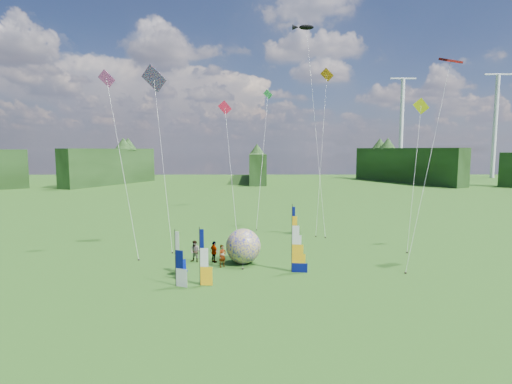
{
  "coord_description": "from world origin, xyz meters",
  "views": [
    {
      "loc": [
        -1.23,
        -22.73,
        8.36
      ],
      "look_at": [
        -1.0,
        4.0,
        5.5
      ],
      "focal_mm": 28.0,
      "sensor_mm": 36.0,
      "label": 1
    }
  ],
  "objects_px": {
    "side_banner_left": "(200,257)",
    "spectator_a": "(222,256)",
    "spectator_d": "(214,252)",
    "bol_inflatable": "(243,246)",
    "camp_chair": "(182,269)",
    "feather_banner_main": "(292,240)",
    "side_banner_far": "(175,259)",
    "kite_whale": "(315,115)",
    "spectator_b": "(195,251)",
    "spectator_c": "(179,261)"
  },
  "relations": [
    {
      "from": "camp_chair",
      "to": "spectator_d",
      "type": "bearing_deg",
      "value": 41.72
    },
    {
      "from": "spectator_c",
      "to": "kite_whale",
      "type": "height_order",
      "value": "kite_whale"
    },
    {
      "from": "feather_banner_main",
      "to": "bol_inflatable",
      "type": "relative_size",
      "value": 1.76
    },
    {
      "from": "feather_banner_main",
      "to": "spectator_c",
      "type": "bearing_deg",
      "value": -174.59
    },
    {
      "from": "side_banner_left",
      "to": "spectator_a",
      "type": "bearing_deg",
      "value": 78.75
    },
    {
      "from": "spectator_a",
      "to": "spectator_b",
      "type": "xyz_separation_m",
      "value": [
        -2.12,
        1.28,
        0.0
      ]
    },
    {
      "from": "feather_banner_main",
      "to": "bol_inflatable",
      "type": "xyz_separation_m",
      "value": [
        -3.35,
        2.19,
        -0.98
      ]
    },
    {
      "from": "feather_banner_main",
      "to": "spectator_c",
      "type": "relative_size",
      "value": 3.01
    },
    {
      "from": "spectator_a",
      "to": "camp_chair",
      "type": "xyz_separation_m",
      "value": [
        -2.45,
        -2.34,
        -0.24
      ]
    },
    {
      "from": "side_banner_left",
      "to": "spectator_c",
      "type": "height_order",
      "value": "side_banner_left"
    },
    {
      "from": "bol_inflatable",
      "to": "camp_chair",
      "type": "relative_size",
      "value": 2.27
    },
    {
      "from": "bol_inflatable",
      "to": "spectator_b",
      "type": "xyz_separation_m",
      "value": [
        -3.59,
        0.35,
        -0.48
      ]
    },
    {
      "from": "feather_banner_main",
      "to": "camp_chair",
      "type": "distance_m",
      "value": 7.55
    },
    {
      "from": "spectator_b",
      "to": "spectator_c",
      "type": "bearing_deg",
      "value": -85.36
    },
    {
      "from": "feather_banner_main",
      "to": "kite_whale",
      "type": "xyz_separation_m",
      "value": [
        3.95,
        16.28,
        9.68
      ]
    },
    {
      "from": "side_banner_far",
      "to": "spectator_b",
      "type": "relative_size",
      "value": 2.11
    },
    {
      "from": "feather_banner_main",
      "to": "spectator_d",
      "type": "height_order",
      "value": "feather_banner_main"
    },
    {
      "from": "spectator_a",
      "to": "camp_chair",
      "type": "height_order",
      "value": "spectator_a"
    },
    {
      "from": "kite_whale",
      "to": "side_banner_left",
      "type": "bearing_deg",
      "value": -140.07
    },
    {
      "from": "feather_banner_main",
      "to": "side_banner_left",
      "type": "relative_size",
      "value": 1.28
    },
    {
      "from": "side_banner_left",
      "to": "spectator_d",
      "type": "bearing_deg",
      "value": 90.03
    },
    {
      "from": "spectator_a",
      "to": "spectator_d",
      "type": "relative_size",
      "value": 1.01
    },
    {
      "from": "bol_inflatable",
      "to": "camp_chair",
      "type": "bearing_deg",
      "value": -140.16
    },
    {
      "from": "side_banner_left",
      "to": "camp_chair",
      "type": "height_order",
      "value": "side_banner_left"
    },
    {
      "from": "spectator_c",
      "to": "kite_whale",
      "type": "distance_m",
      "value": 22.87
    },
    {
      "from": "side_banner_far",
      "to": "bol_inflatable",
      "type": "distance_m",
      "value": 6.36
    },
    {
      "from": "spectator_d",
      "to": "kite_whale",
      "type": "distance_m",
      "value": 20.16
    },
    {
      "from": "bol_inflatable",
      "to": "spectator_b",
      "type": "distance_m",
      "value": 3.64
    },
    {
      "from": "feather_banner_main",
      "to": "side_banner_far",
      "type": "distance_m",
      "value": 7.88
    },
    {
      "from": "spectator_a",
      "to": "spectator_b",
      "type": "height_order",
      "value": "same"
    },
    {
      "from": "bol_inflatable",
      "to": "spectator_d",
      "type": "height_order",
      "value": "bol_inflatable"
    },
    {
      "from": "feather_banner_main",
      "to": "kite_whale",
      "type": "bearing_deg",
      "value": 82.5
    },
    {
      "from": "side_banner_left",
      "to": "bol_inflatable",
      "type": "bearing_deg",
      "value": 66.36
    },
    {
      "from": "spectator_c",
      "to": "side_banner_left",
      "type": "bearing_deg",
      "value": -149.17
    },
    {
      "from": "side_banner_left",
      "to": "spectator_a",
      "type": "xyz_separation_m",
      "value": [
        1.08,
        3.86,
        -0.96
      ]
    },
    {
      "from": "side_banner_left",
      "to": "spectator_b",
      "type": "distance_m",
      "value": 5.33
    },
    {
      "from": "camp_chair",
      "to": "side_banner_far",
      "type": "bearing_deg",
      "value": -115.32
    },
    {
      "from": "camp_chair",
      "to": "kite_whale",
      "type": "xyz_separation_m",
      "value": [
        11.23,
        17.36,
        11.38
      ]
    },
    {
      "from": "side_banner_left",
      "to": "bol_inflatable",
      "type": "height_order",
      "value": "side_banner_left"
    },
    {
      "from": "spectator_b",
      "to": "spectator_c",
      "type": "xyz_separation_m",
      "value": [
        -0.76,
        -2.45,
        -0.06
      ]
    },
    {
      "from": "kite_whale",
      "to": "spectator_b",
      "type": "bearing_deg",
      "value": -150.92
    },
    {
      "from": "bol_inflatable",
      "to": "feather_banner_main",
      "type": "bearing_deg",
      "value": -33.2
    },
    {
      "from": "spectator_b",
      "to": "spectator_d",
      "type": "height_order",
      "value": "spectator_b"
    },
    {
      "from": "spectator_d",
      "to": "camp_chair",
      "type": "bearing_deg",
      "value": 114.62
    },
    {
      "from": "spectator_c",
      "to": "side_banner_far",
      "type": "bearing_deg",
      "value": -176.31
    },
    {
      "from": "side_banner_left",
      "to": "spectator_d",
      "type": "distance_m",
      "value": 5.12
    },
    {
      "from": "kite_whale",
      "to": "bol_inflatable",
      "type": "bearing_deg",
      "value": -139.9
    },
    {
      "from": "feather_banner_main",
      "to": "bol_inflatable",
      "type": "height_order",
      "value": "feather_banner_main"
    },
    {
      "from": "bol_inflatable",
      "to": "spectator_d",
      "type": "distance_m",
      "value": 2.23
    },
    {
      "from": "spectator_c",
      "to": "spectator_b",
      "type": "bearing_deg",
      "value": -19.99
    }
  ]
}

